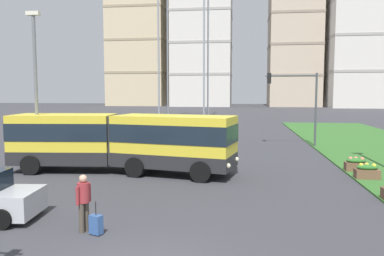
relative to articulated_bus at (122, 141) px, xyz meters
name	(u,v)px	position (x,y,z in m)	size (l,w,h in m)	color
articulated_bus	(122,141)	(0.00, 0.00, 0.00)	(12.01, 3.69, 3.00)	yellow
pedestrian_crossing	(84,199)	(1.53, -8.52, -0.65)	(0.36, 0.54, 1.74)	#4C4238
rolling_suitcase	(96,224)	(1.98, -8.72, -1.34)	(0.42, 0.36, 0.97)	#335693
flower_planter_3	(367,171)	(12.14, -0.26, -1.23)	(1.10, 0.56, 0.74)	brown
flower_planter_4	(356,164)	(12.14, 1.55, -1.23)	(1.10, 0.56, 0.74)	brown
traffic_light_far_right	(298,96)	(10.43, 10.93, 2.25)	(3.90, 0.28, 5.63)	#474C51
streetlight_left	(36,84)	(-4.62, -0.07, 2.96)	(0.70, 0.28, 8.35)	slate
apartment_tower_west	(139,28)	(-26.12, 100.37, 22.50)	(17.43, 16.59, 48.27)	beige
apartment_tower_westcentre	(203,16)	(-5.88, 97.29, 25.07)	(17.38, 17.30, 53.41)	silver
apartment_tower_centre	(294,32)	(20.87, 97.23, 19.70)	(14.49, 14.60, 42.67)	#C6B299
apartment_tower_eastcentre	(363,4)	(37.67, 91.05, 25.86)	(17.14, 15.44, 54.98)	silver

